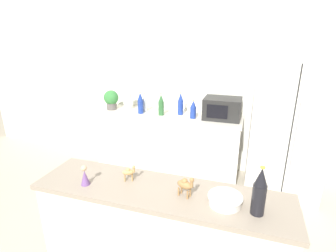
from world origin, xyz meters
name	(u,v)px	position (x,y,z in m)	size (l,w,h in m)	color
wall_back	(207,84)	(0.00, 2.73, 1.27)	(8.00, 0.06, 2.55)	silver
back_counter	(168,142)	(-0.47, 2.40, 0.44)	(2.07, 0.63, 0.88)	white
refrigerator	(287,129)	(1.08, 2.33, 0.85)	(0.85, 0.73, 1.70)	silver
bar_counter	(161,248)	(0.11, 0.42, 0.49)	(1.72, 0.44, 0.98)	silver
potted_plant	(111,99)	(-1.35, 2.38, 1.04)	(0.22, 0.22, 0.29)	#595451
paper_towel_roll	(127,101)	(-1.12, 2.43, 1.01)	(0.12, 0.12, 0.27)	white
microwave	(222,108)	(0.28, 2.42, 1.02)	(0.48, 0.37, 0.28)	black
back_bottle_0	(141,103)	(-0.91, 2.45, 0.99)	(0.06, 0.06, 0.24)	#B2B7BC
back_bottle_1	(145,103)	(-0.83, 2.41, 1.01)	(0.06, 0.06, 0.28)	#B2B7BC
back_bottle_2	(193,110)	(-0.09, 2.32, 1.00)	(0.08, 0.08, 0.25)	navy
back_bottle_3	(140,103)	(-0.85, 2.31, 1.03)	(0.08, 0.08, 0.31)	navy
back_bottle_4	(161,105)	(-0.55, 2.32, 1.03)	(0.08, 0.08, 0.31)	#2D6033
back_bottle_5	(181,104)	(-0.30, 2.43, 1.03)	(0.08, 0.08, 0.31)	navy
wine_bottle	(260,192)	(0.72, 0.36, 1.12)	(0.08, 0.08, 0.30)	black
fruit_bowl	(225,199)	(0.53, 0.39, 1.01)	(0.21, 0.21, 0.06)	white
camel_figurine	(185,184)	(0.28, 0.40, 1.06)	(0.12, 0.08, 0.15)	olive
camel_figurine_second	(129,172)	(-0.14, 0.47, 1.04)	(0.09, 0.07, 0.12)	tan
wise_man_figurine_crimson	(85,176)	(-0.40, 0.33, 1.04)	(0.06, 0.06, 0.14)	#6B4784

